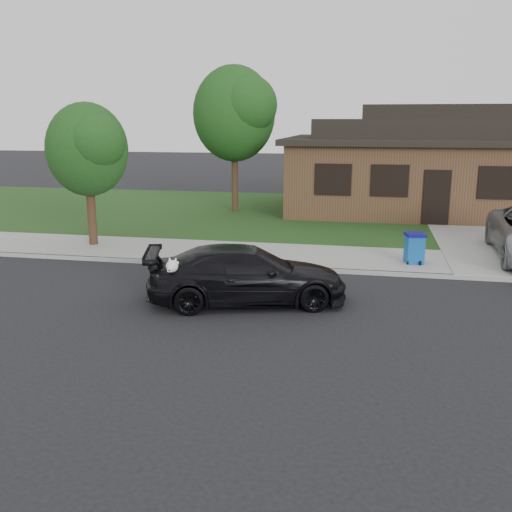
# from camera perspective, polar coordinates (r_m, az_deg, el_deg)

# --- Properties ---
(ground) EXTENTS (120.00, 120.00, 0.00)m
(ground) POSITION_cam_1_polar(r_m,az_deg,el_deg) (12.72, 4.22, -5.62)
(ground) COLOR black
(ground) RESTS_ON ground
(sidewalk) EXTENTS (60.00, 3.00, 0.12)m
(sidewalk) POSITION_cam_1_polar(r_m,az_deg,el_deg) (17.49, 6.25, -0.14)
(sidewalk) COLOR gray
(sidewalk) RESTS_ON ground
(curb) EXTENTS (60.00, 0.12, 0.12)m
(curb) POSITION_cam_1_polar(r_m,az_deg,el_deg) (16.04, 5.77, -1.38)
(curb) COLOR gray
(curb) RESTS_ON ground
(lawn) EXTENTS (60.00, 13.00, 0.13)m
(lawn) POSITION_cam_1_polar(r_m,az_deg,el_deg) (25.31, 7.88, 4.06)
(lawn) COLOR #193814
(lawn) RESTS_ON ground
(driveway) EXTENTS (4.50, 13.00, 0.14)m
(driveway) POSITION_cam_1_polar(r_m,az_deg,el_deg) (22.78, 22.64, 2.11)
(driveway) COLOR gray
(driveway) RESTS_ON ground
(sedan) EXTENTS (4.92, 3.04, 1.33)m
(sedan) POSITION_cam_1_polar(r_m,az_deg,el_deg) (13.15, -0.98, -1.90)
(sedan) COLOR black
(sedan) RESTS_ON ground
(recycling_bin) EXTENTS (0.62, 0.62, 0.88)m
(recycling_bin) POSITION_cam_1_polar(r_m,az_deg,el_deg) (16.99, 15.56, 0.79)
(recycling_bin) COLOR #0D4B94
(recycling_bin) RESTS_ON sidewalk
(house) EXTENTS (12.60, 8.60, 4.65)m
(house) POSITION_cam_1_polar(r_m,az_deg,el_deg) (27.14, 16.85, 8.65)
(house) COLOR #422B1C
(house) RESTS_ON ground
(tree_0) EXTENTS (3.78, 3.60, 6.34)m
(tree_0) POSITION_cam_1_polar(r_m,az_deg,el_deg) (25.48, -1.89, 14.21)
(tree_0) COLOR #332114
(tree_0) RESTS_ON ground
(tree_2) EXTENTS (2.73, 2.60, 4.59)m
(tree_2) POSITION_cam_1_polar(r_m,az_deg,el_deg) (19.21, -16.33, 10.31)
(tree_2) COLOR #332114
(tree_2) RESTS_ON ground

